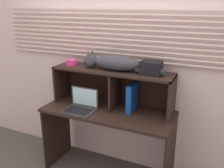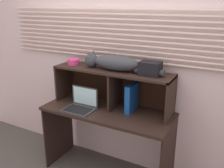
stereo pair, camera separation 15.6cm
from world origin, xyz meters
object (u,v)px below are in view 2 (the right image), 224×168
(binder_upright, at_px, (132,98))
(small_basket, at_px, (73,62))
(storage_box, at_px, (150,68))
(laptop, at_px, (81,105))
(book_stack, at_px, (88,100))
(cat, at_px, (113,63))

(binder_upright, distance_m, small_basket, 0.77)
(binder_upright, distance_m, storage_box, 0.37)
(small_basket, bearing_deg, laptop, -42.39)
(book_stack, bearing_deg, binder_upright, 0.07)
(storage_box, bearing_deg, cat, 180.00)
(binder_upright, xyz_separation_m, book_stack, (-0.54, -0.00, -0.13))
(binder_upright, bearing_deg, book_stack, -179.93)
(storage_box, bearing_deg, binder_upright, 180.00)
(cat, xyz_separation_m, storage_box, (0.39, -0.00, -0.01))
(laptop, bearing_deg, book_stack, 104.21)
(cat, height_order, storage_box, cat)
(laptop, height_order, book_stack, laptop)
(cat, bearing_deg, storage_box, -0.00)
(small_basket, bearing_deg, storage_box, 0.00)
(cat, relative_size, small_basket, 6.84)
(laptop, relative_size, binder_upright, 1.10)
(binder_upright, relative_size, small_basket, 2.28)
(laptop, relative_size, storage_box, 1.60)
(laptop, bearing_deg, binder_upright, 23.03)
(cat, distance_m, laptop, 0.56)
(book_stack, bearing_deg, storage_box, 0.05)
(small_basket, relative_size, storage_box, 0.64)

